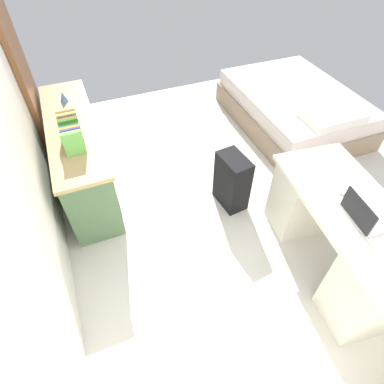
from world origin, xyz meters
name	(u,v)px	position (x,y,z in m)	size (l,w,h in m)	color
ground_plane	(252,196)	(0.00, 0.00, 0.00)	(5.19, 5.19, 0.00)	beige
wall_back	(3,141)	(0.00, 2.01, 1.31)	(4.19, 0.10, 2.62)	white
door_wooden	(25,77)	(1.55, 1.93, 1.02)	(0.88, 0.05, 2.04)	brown
desk	(339,236)	(-0.98, -0.20, 0.39)	(1.51, 0.84, 0.75)	silver
credenza	(81,155)	(0.90, 1.63, 0.39)	(1.80, 0.48, 0.77)	#4C6B47
bed	(294,108)	(1.03, -1.18, 0.24)	(1.92, 1.43, 0.58)	gray
suitcase_black	(232,181)	(0.02, 0.27, 0.30)	(0.36, 0.22, 0.60)	black
laptop	(363,215)	(-1.08, -0.15, 0.80)	(0.34, 0.26, 0.21)	#B7B7BC
computer_mouse	(345,192)	(-0.82, -0.22, 0.77)	(0.06, 0.10, 0.03)	white
book_row	(71,133)	(0.58, 1.63, 0.88)	(0.36, 0.17, 0.24)	#69BC53
figurine_small	(63,97)	(1.35, 1.63, 0.83)	(0.08, 0.08, 0.11)	#4C7FBF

